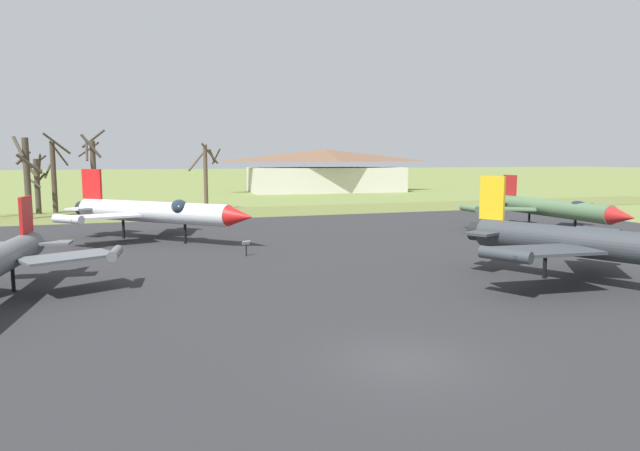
% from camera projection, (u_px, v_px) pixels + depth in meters
% --- Properties ---
extents(ground_plane, '(600.00, 600.00, 0.00)m').
position_uv_depth(ground_plane, '(403.00, 363.00, 16.45)').
color(ground_plane, olive).
extents(asphalt_apron, '(74.08, 50.85, 0.05)m').
position_uv_depth(asphalt_apron, '(274.00, 267.00, 30.76)').
color(asphalt_apron, '#28282B').
rests_on(asphalt_apron, ground).
extents(grass_verge_strip, '(134.08, 12.00, 0.06)m').
position_uv_depth(grass_verge_strip, '(201.00, 214.00, 60.23)').
color(grass_verge_strip, '#616A35').
rests_on(grass_verge_strip, ground).
extents(jet_fighter_front_left, '(12.09, 14.65, 4.50)m').
position_uv_depth(jet_fighter_front_left, '(553.00, 208.00, 44.82)').
color(jet_fighter_front_left, '#4C6B47').
rests_on(jet_fighter_front_left, ground).
extents(info_placard_front_left, '(0.60, 0.35, 0.83)m').
position_uv_depth(info_placard_front_left, '(631.00, 239.00, 37.85)').
color(info_placard_front_left, black).
rests_on(info_placard_front_left, ground).
extents(jet_fighter_rear_center, '(12.94, 12.88, 5.17)m').
position_uv_depth(jet_fighter_rear_center, '(155.00, 211.00, 39.93)').
color(jet_fighter_rear_center, silver).
rests_on(jet_fighter_rear_center, ground).
extents(info_placard_rear_center, '(0.49, 0.29, 0.99)m').
position_uv_depth(info_placard_rear_center, '(246.00, 247.00, 34.06)').
color(info_placard_rear_center, black).
rests_on(info_placard_rear_center, ground).
extents(jet_fighter_rear_left, '(10.89, 14.26, 5.05)m').
position_uv_depth(jet_fighter_rear_left, '(612.00, 245.00, 25.35)').
color(jet_fighter_rear_left, '#33383D').
rests_on(jet_fighter_rear_left, ground).
extents(bare_tree_left_of_center, '(2.74, 3.06, 8.11)m').
position_uv_depth(bare_tree_left_of_center, '(27.00, 175.00, 54.55)').
color(bare_tree_left_of_center, '#42382D').
rests_on(bare_tree_left_of_center, ground).
extents(bare_tree_center, '(2.48, 2.78, 6.37)m').
position_uv_depth(bare_tree_center, '(36.00, 182.00, 59.32)').
color(bare_tree_center, '#42382D').
rests_on(bare_tree_center, ground).
extents(bare_tree_right_of_center, '(2.86, 2.87, 8.65)m').
position_uv_depth(bare_tree_right_of_center, '(54.00, 174.00, 60.34)').
color(bare_tree_right_of_center, '#42382D').
rests_on(bare_tree_right_of_center, ground).
extents(bare_tree_far_right, '(2.78, 2.62, 9.04)m').
position_uv_depth(bare_tree_far_right, '(93.00, 171.00, 58.26)').
color(bare_tree_far_right, '#42382D').
rests_on(bare_tree_far_right, ground).
extents(bare_tree_backdrop_extra, '(3.61, 3.43, 7.70)m').
position_uv_depth(bare_tree_backdrop_extra, '(206.00, 172.00, 63.88)').
color(bare_tree_backdrop_extra, brown).
rests_on(bare_tree_backdrop_extra, ground).
extents(visitor_building, '(28.75, 13.85, 7.54)m').
position_uv_depth(visitor_building, '(326.00, 171.00, 99.56)').
color(visitor_building, beige).
rests_on(visitor_building, ground).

